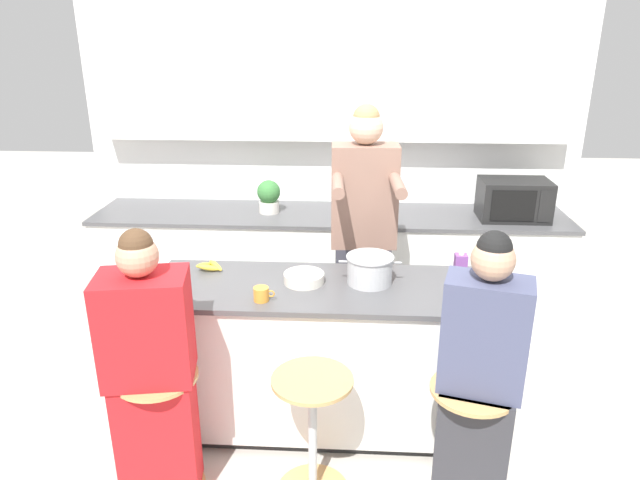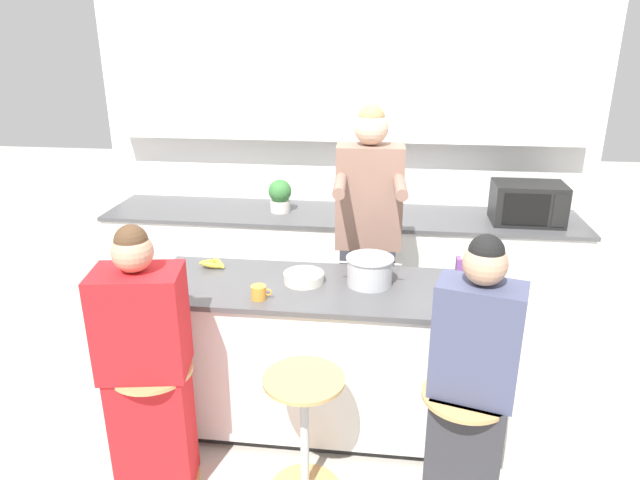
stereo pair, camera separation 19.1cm
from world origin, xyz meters
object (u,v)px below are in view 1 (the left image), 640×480
Objects in this scene: juice_carton at (460,268)px; bar_stool_leftmost at (162,425)px; bar_stool_center at (313,429)px; cooking_pot at (370,269)px; fruit_bowl at (304,278)px; person_wrapped_blanket at (152,377)px; banana_bunch at (210,266)px; bar_stool_rightmost at (468,440)px; person_seated_near at (478,390)px; microwave at (514,200)px; potted_plant at (269,196)px; person_cooking at (363,250)px; coffee_cup_near at (261,294)px; kitchen_island at (319,356)px.

bar_stool_leftmost is at bearing -156.30° from juice_carton.
cooking_pot is (0.28, 0.63, 0.61)m from bar_stool_center.
person_wrapped_blanket is at bearing -137.29° from fruit_bowl.
cooking_pot is 1.98× the size of banana_bunch.
bar_stool_leftmost is 3.76× the size of juice_carton.
bar_stool_rightmost is 1.20m from fruit_bowl.
person_seated_near reaches higher than juice_carton.
bar_stool_rightmost is 3.92× the size of banana_bunch.
microwave reaches higher than bar_stool_leftmost.
bar_stool_center is 3.04× the size of fruit_bowl.
potted_plant is (0.28, 1.99, 0.64)m from bar_stool_leftmost.
potted_plant is at bearing 103.79° from bar_stool_center.
person_seated_near is (0.54, -1.14, -0.26)m from person_cooking.
bar_stool_rightmost is (0.76, -0.04, 0.00)m from bar_stool_center.
coffee_cup_near reaches higher than fruit_bowl.
cooking_pot is 1.54× the size of fruit_bowl.
person_cooking is 1.28× the size of person_wrapped_blanket.
person_wrapped_blanket reaches higher than juice_carton.
bar_stool_rightmost is 0.37× the size of person_cooking.
cooking_pot is (0.28, 0.06, 0.54)m from kitchen_island.
potted_plant is at bearing 82.02° from bar_stool_leftmost.
banana_bunch is (-0.92, -0.36, 0.01)m from person_cooking.
potted_plant is at bearing 178.51° from microwave.
person_cooking is 1.14m from potted_plant.
coffee_cup_near is at bearing -128.89° from person_cooking.
banana_bunch is (-0.67, 0.18, 0.48)m from kitchen_island.
potted_plant is (-1.89, 0.05, -0.02)m from microwave.
bar_stool_center is at bearing 177.20° from bar_stool_rightmost.
coffee_cup_near is (-0.55, -0.74, 0.03)m from person_cooking.
bar_stool_rightmost is 3.76× the size of juice_carton.
fruit_bowl is 1.29× the size of banana_bunch.
person_cooking is at bearing 93.80° from cooking_pot.
person_cooking is 1.26× the size of person_seated_near.
person_cooking reaches higher than coffee_cup_near.
bar_stool_center is 1.35× the size of microwave.
person_wrapped_blanket is at bearing -156.23° from juice_carton.
cooking_pot is 0.64m from coffee_cup_near.
fruit_bowl is at bearing -138.86° from microwave.
microwave is at bearing 87.32° from person_seated_near.
bar_stool_rightmost is at bearing -20.96° from coffee_cup_near.
bar_stool_leftmost is 1.98× the size of cooking_pot.
juice_carton is at bearing 104.49° from person_seated_near.
cooking_pot is (-0.48, 0.67, 0.61)m from bar_stool_rightmost.
kitchen_island reaches higher than bar_stool_rightmost.
coffee_cup_near reaches higher than kitchen_island.
juice_carton is at bearing 3.58° from fruit_bowl.
banana_bunch is 0.96× the size of juice_carton.
coffee_cup_near is 0.62× the size of juice_carton.
person_cooking is 1.29m from person_seated_near.
person_seated_near reaches higher than fruit_bowl.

